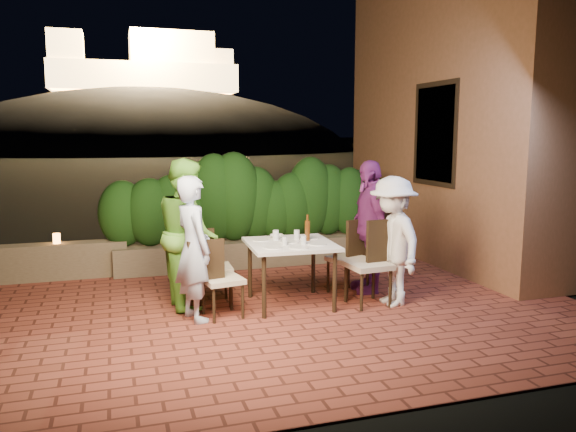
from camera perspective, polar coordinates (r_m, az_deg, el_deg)
name	(u,v)px	position (r m, az deg, el deg)	size (l,w,h in m)	color
ground	(287,312)	(6.55, -0.13, -9.71)	(400.00, 400.00, 0.00)	black
terrace_floor	(275,304)	(7.02, -1.36, -8.92)	(7.00, 6.00, 0.15)	brown
building_wall	(463,103)	(9.64, 17.37, 10.94)	(1.60, 5.00, 5.00)	#9E643E
window_pane	(437,134)	(8.78, 14.86, 8.05)	(0.08, 1.00, 1.40)	black
window_frame	(436,134)	(8.78, 14.80, 8.05)	(0.06, 1.15, 1.55)	black
planter	(255,252)	(8.69, -3.37, -3.65)	(4.20, 0.55, 0.40)	brown
hedge	(255,204)	(8.56, -3.41, 1.26)	(4.00, 0.70, 1.10)	#15380F
parapet	(45,262)	(8.49, -23.49, -4.30)	(2.20, 0.30, 0.50)	brown
hill	(149,185)	(66.33, -13.96, 3.04)	(52.00, 40.00, 22.00)	black
fortress	(144,55)	(66.60, -14.42, 15.56)	(26.00, 8.00, 8.00)	#FFCC7A
dining_table	(291,274)	(6.65, 0.26, -5.88)	(0.99, 0.99, 0.75)	white
plate_nw	(273,248)	(6.26, -1.53, -3.23)	(0.21, 0.21, 0.01)	white
plate_sw	(261,240)	(6.70, -2.79, -2.45)	(0.20, 0.20, 0.01)	white
plate_ne	(317,244)	(6.46, 3.00, -2.86)	(0.21, 0.21, 0.01)	white
plate_se	(308,238)	(6.82, 2.10, -2.25)	(0.23, 0.23, 0.01)	white
plate_centre	(289,242)	(6.59, 0.14, -2.62)	(0.23, 0.23, 0.01)	white
plate_front	(299,247)	(6.26, 1.13, -3.21)	(0.22, 0.22, 0.01)	white
glass_nw	(284,241)	(6.41, -0.36, -2.54)	(0.06, 0.06, 0.10)	silver
glass_sw	(276,235)	(6.70, -1.25, -1.95)	(0.07, 0.07, 0.12)	silver
glass_ne	(304,240)	(6.46, 1.59, -2.43)	(0.06, 0.06, 0.10)	silver
glass_se	(297,235)	(6.74, 0.90, -1.91)	(0.07, 0.07, 0.12)	silver
beer_bottle	(307,228)	(6.65, 1.98, -1.20)	(0.06, 0.06, 0.31)	#4F280D
bowl	(277,236)	(6.84, -1.15, -2.08)	(0.17, 0.17, 0.04)	white
chair_left_front	(223,278)	(6.25, -6.66, -6.27)	(0.41, 0.41, 0.88)	black
chair_left_back	(213,266)	(6.70, -7.62, -5.10)	(0.42, 0.42, 0.92)	black
chair_right_front	(368,263)	(6.68, 8.15, -4.75)	(0.47, 0.47, 1.01)	black
chair_right_back	(348,257)	(7.13, 6.12, -4.18)	(0.43, 0.43, 0.93)	black
diner_blue	(193,249)	(6.13, -9.58, -3.29)	(0.57, 0.38, 1.58)	silver
diner_green	(188,233)	(6.64, -10.15, -1.68)	(0.84, 0.66, 1.74)	#75CC3F
diner_white	(392,241)	(6.70, 10.56, -2.53)	(0.99, 0.57, 1.53)	white
diner_purple	(369,226)	(7.20, 8.25, -1.05)	(0.99, 0.41, 1.69)	#7C2975
parapet_lamp	(57,239)	(8.41, -22.44, -2.13)	(0.10, 0.10, 0.14)	orange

